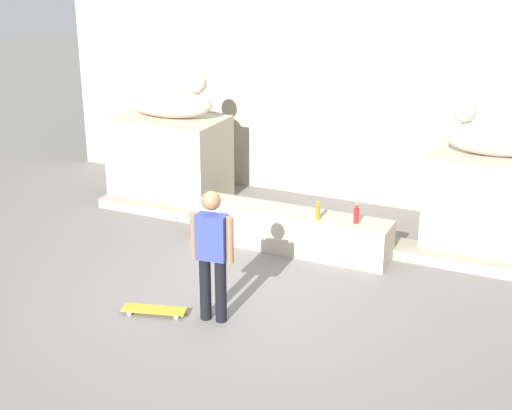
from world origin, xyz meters
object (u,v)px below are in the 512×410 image
skater (212,251)px  skateboard (154,310)px  bottle_red (356,215)px  statue_reclining_right (500,136)px  bottle_orange (318,212)px  statue_reclining_left (170,101)px

skater → skateboard: size_ratio=2.03×
bottle_red → statue_reclining_right: bearing=33.7°
statue_reclining_right → bottle_orange: 2.77m
statue_reclining_left → statue_reclining_right: bearing=-5.6°
skater → bottle_orange: 2.35m
statue_reclining_right → skateboard: size_ratio=2.04×
bottle_orange → bottle_red: bearing=10.4°
skater → bottle_orange: size_ratio=6.00×
skater → bottle_red: skater is taller
statue_reclining_right → skateboard: (-3.45, -3.72, -1.71)m
statue_reclining_right → skateboard: 5.35m
statue_reclining_left → bottle_orange: 3.56m
statue_reclining_right → bottle_orange: bearing=16.3°
statue_reclining_left → bottle_orange: size_ratio=5.91×
bottle_red → skater: bearing=-113.3°
statue_reclining_right → statue_reclining_left: bearing=-12.6°
statue_reclining_left → bottle_red: statue_reclining_left is taller
skateboard → bottle_red: bearing=-140.0°
skater → skateboard: (-0.73, -0.20, -0.86)m
statue_reclining_left → skateboard: statue_reclining_left is taller
statue_reclining_left → statue_reclining_right: (5.39, -0.01, 0.00)m
skater → bottle_orange: (0.49, 2.29, -0.22)m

